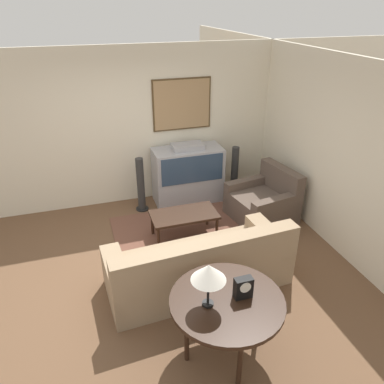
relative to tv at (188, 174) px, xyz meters
name	(u,v)px	position (x,y,z in m)	size (l,w,h in m)	color
ground_plane	(158,267)	(-0.97, -1.75, -0.52)	(12.00, 12.00, 0.00)	brown
wall_back	(128,128)	(-0.95, 0.38, 0.84)	(12.00, 0.10, 2.70)	beige
wall_right	(336,155)	(1.66, -1.75, 0.83)	(0.06, 12.00, 2.70)	beige
area_rug	(182,236)	(-0.44, -1.11, -0.51)	(2.05, 1.76, 0.01)	brown
tv	(188,174)	(0.00, 0.00, 0.00)	(1.21, 0.57, 1.09)	#9E9EA3
couch	(200,267)	(-0.54, -2.27, -0.21)	(2.35, 1.06, 0.87)	#9E8466
armchair	(264,203)	(1.02, -0.98, -0.23)	(1.07, 1.08, 0.86)	brown
coffee_table	(184,216)	(-0.41, -1.14, -0.14)	(1.01, 0.54, 0.42)	black
console_table	(227,305)	(-0.63, -3.35, 0.18)	(1.12, 1.12, 0.76)	black
table_lamp	(209,273)	(-0.83, -3.36, 0.62)	(0.33, 0.33, 0.47)	black
mantel_clock	(243,288)	(-0.47, -3.36, 0.35)	(0.18, 0.10, 0.22)	black
speaker_tower_left	(141,186)	(-0.87, -0.08, -0.06)	(0.22, 0.22, 0.97)	black
speaker_tower_right	(234,173)	(0.87, -0.08, -0.06)	(0.22, 0.22, 0.97)	black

